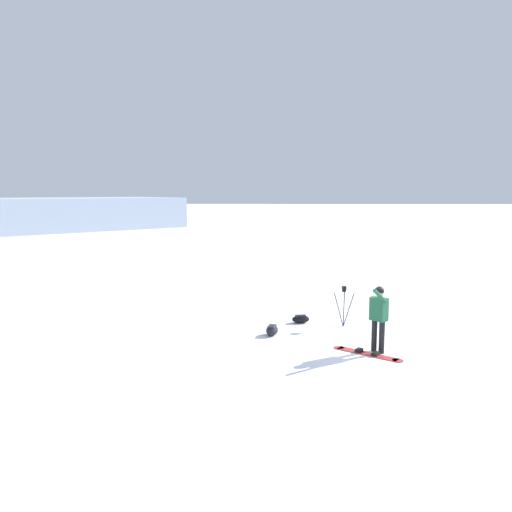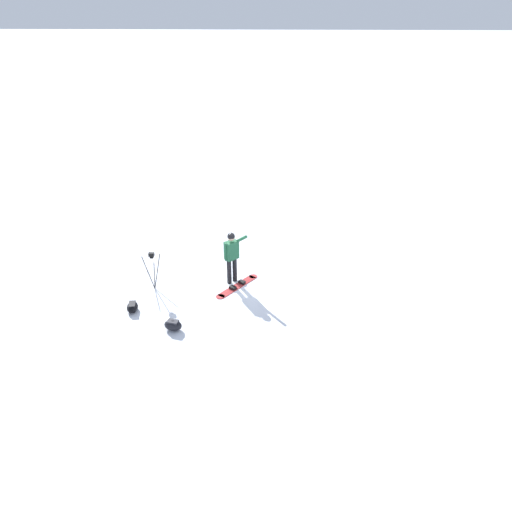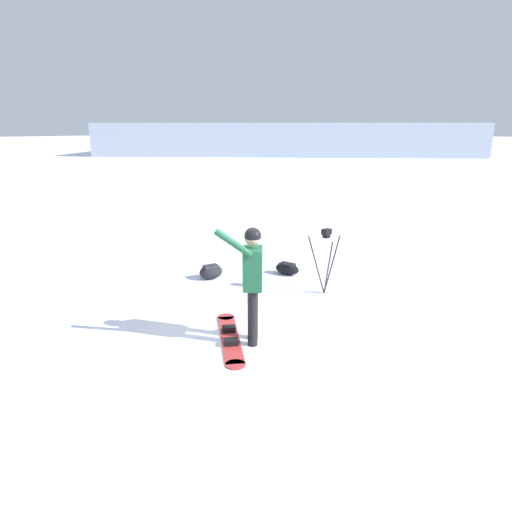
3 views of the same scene
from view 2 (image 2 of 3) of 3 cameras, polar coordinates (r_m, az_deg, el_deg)
name	(u,v)px [view 2 (image 2 of 3)]	position (r m, az deg, el deg)	size (l,w,h in m)	color
ground_plane	(233,283)	(15.85, -2.55, -3.10)	(300.00, 300.00, 0.00)	white
snowboarder	(232,253)	(15.46, -2.75, 0.38)	(0.50, 0.75, 1.71)	black
snowboard	(237,286)	(15.67, -2.11, -3.38)	(1.54, 1.19, 0.10)	#B23333
gear_bag_large	(173,325)	(13.83, -9.32, -7.67)	(0.43, 0.55, 0.29)	black
camera_tripod	(152,263)	(15.45, -11.59, -0.79)	(0.61, 0.53, 1.23)	#262628
gear_bag_small	(132,307)	(14.87, -13.74, -5.58)	(0.58, 0.39, 0.24)	black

